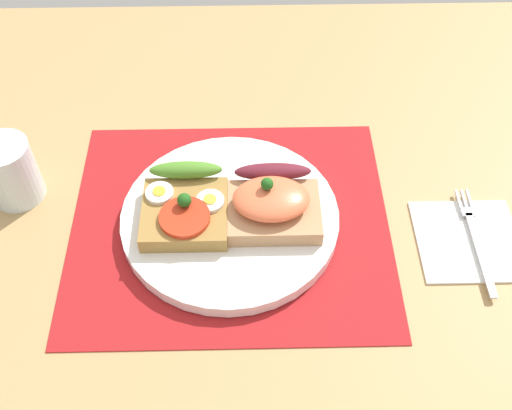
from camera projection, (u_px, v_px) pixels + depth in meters
The scene contains 8 objects.
ground_plane at pixel (231, 232), 73.69cm from camera, with size 120.00×90.00×3.20cm, color tan.
placemat at pixel (230, 223), 72.33cm from camera, with size 36.91×31.97×0.30cm, color maroon.
plate at pixel (230, 218), 71.60cm from camera, with size 25.10×25.10×1.60cm, color white.
sandwich_egg_tomato at pixel (185, 207), 69.65cm from camera, with size 9.59×10.63×4.28cm.
sandwich_salmon at pixel (273, 203), 69.32cm from camera, with size 10.41×9.59×5.79cm.
napkin at pixel (468, 240), 70.63cm from camera, with size 11.74×11.47×0.60cm, color white.
fork at pixel (475, 237), 70.32cm from camera, with size 1.62×15.00×0.32cm.
drinking_glass at pixel (10, 171), 72.29cm from camera, with size 6.23×6.23×8.02cm, color silver.
Camera 1 is at (2.08, -44.32, 57.40)cm, focal length 43.48 mm.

